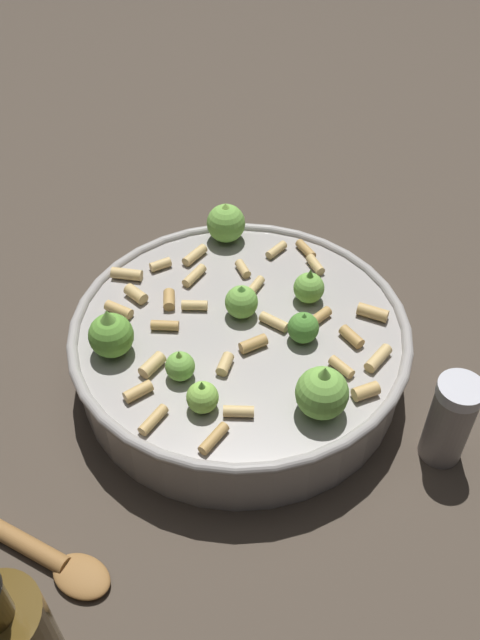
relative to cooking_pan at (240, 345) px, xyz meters
The scene contains 4 objects.
ground_plane 0.04m from the cooking_pan, ahead, with size 2.40×2.40×0.00m, color #42382D.
cooking_pan is the anchor object (origin of this frame).
pepper_shaker 0.22m from the cooking_pan, 71.61° to the right, with size 0.04×0.04×0.10m.
wooden_spoon 0.28m from the cooking_pan, behind, with size 0.10×0.22×0.02m.
Camera 1 is at (-0.32, -0.34, 0.54)m, focal length 37.22 mm.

